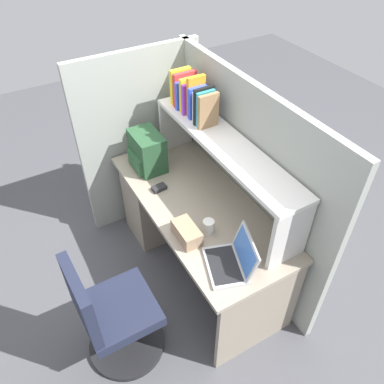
# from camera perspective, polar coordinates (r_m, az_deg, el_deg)

# --- Properties ---
(ground_plane) EXTENTS (8.00, 8.00, 0.00)m
(ground_plane) POSITION_cam_1_polar(r_m,az_deg,el_deg) (3.26, 0.78, -10.93)
(ground_plane) COLOR #4C4C51
(desk) EXTENTS (1.60, 0.70, 0.73)m
(desk) POSITION_cam_1_polar(r_m,az_deg,el_deg) (3.19, -2.70, -1.64)
(desk) COLOR gray
(desk) RESTS_ON ground_plane
(cubicle_partition_rear) EXTENTS (1.84, 0.05, 1.55)m
(cubicle_partition_rear) POSITION_cam_1_polar(r_m,az_deg,el_deg) (2.85, 7.53, 1.73)
(cubicle_partition_rear) COLOR #939991
(cubicle_partition_rear) RESTS_ON ground_plane
(cubicle_partition_left) EXTENTS (0.05, 1.06, 1.55)m
(cubicle_partition_left) POSITION_cam_1_polar(r_m,az_deg,el_deg) (3.27, -7.48, 7.64)
(cubicle_partition_left) COLOR #939991
(cubicle_partition_left) RESTS_ON ground_plane
(overhead_hutch) EXTENTS (1.44, 0.28, 0.45)m
(overhead_hutch) POSITION_cam_1_polar(r_m,az_deg,el_deg) (2.58, 4.86, 5.70)
(overhead_hutch) COLOR beige
(overhead_hutch) RESTS_ON desk
(reference_books_on_shelf) EXTENTS (0.43, 0.19, 0.29)m
(reference_books_on_shelf) POSITION_cam_1_polar(r_m,az_deg,el_deg) (2.76, 0.25, 13.87)
(reference_books_on_shelf) COLOR yellow
(reference_books_on_shelf) RESTS_ON overhead_hutch
(laptop) EXTENTS (0.38, 0.34, 0.22)m
(laptop) POSITION_cam_1_polar(r_m,az_deg,el_deg) (2.31, 6.03, -10.07)
(laptop) COLOR #B7BABF
(laptop) RESTS_ON desk
(backpack) EXTENTS (0.30, 0.23, 0.30)m
(backpack) POSITION_cam_1_polar(r_m,az_deg,el_deg) (2.96, -6.74, 5.98)
(backpack) COLOR #264C2D
(backpack) RESTS_ON desk
(computer_mouse) EXTENTS (0.07, 0.11, 0.03)m
(computer_mouse) POSITION_cam_1_polar(r_m,az_deg,el_deg) (2.82, -4.91, 0.61)
(computer_mouse) COLOR #262628
(computer_mouse) RESTS_ON desk
(paper_cup) EXTENTS (0.08, 0.08, 0.09)m
(paper_cup) POSITION_cam_1_polar(r_m,az_deg,el_deg) (2.49, 2.47, -5.11)
(paper_cup) COLOR white
(paper_cup) RESTS_ON desk
(tissue_box) EXTENTS (0.22, 0.12, 0.10)m
(tissue_box) POSITION_cam_1_polar(r_m,az_deg,el_deg) (2.45, -0.80, -6.06)
(tissue_box) COLOR #9E7F60
(tissue_box) RESTS_ON desk
(office_chair) EXTENTS (0.52, 0.52, 0.93)m
(office_chair) POSITION_cam_1_polar(r_m,az_deg,el_deg) (2.59, -11.75, -17.94)
(office_chair) COLOR black
(office_chair) RESTS_ON ground_plane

